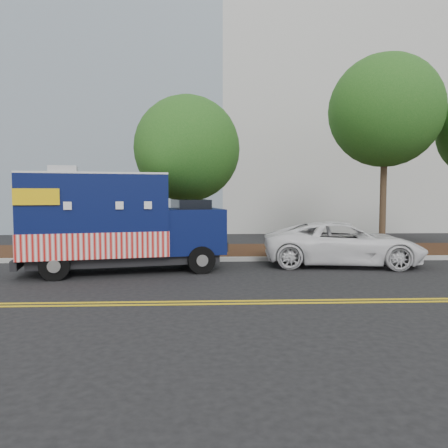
{
  "coord_description": "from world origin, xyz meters",
  "views": [
    {
      "loc": [
        0.88,
        -14.15,
        2.43
      ],
      "look_at": [
        1.55,
        0.6,
        1.4
      ],
      "focal_mm": 35.0,
      "sensor_mm": 36.0,
      "label": 1
    }
  ],
  "objects": [
    {
      "name": "sign_post",
      "position": [
        -2.6,
        1.75,
        1.2
      ],
      "size": [
        0.06,
        0.06,
        2.4
      ],
      "primitive_type": "cube",
      "color": "#473828",
      "rests_on": "ground"
    },
    {
      "name": "ground",
      "position": [
        0.0,
        0.0,
        0.0
      ],
      "size": [
        120.0,
        120.0,
        0.0
      ],
      "primitive_type": "plane",
      "color": "black",
      "rests_on": "ground"
    },
    {
      "name": "curb",
      "position": [
        0.0,
        1.4,
        0.07
      ],
      "size": [
        120.0,
        0.18,
        0.15
      ],
      "primitive_type": "cube",
      "color": "#9E9E99",
      "rests_on": "ground"
    },
    {
      "name": "centerline_near",
      "position": [
        0.0,
        -4.45,
        0.01
      ],
      "size": [
        120.0,
        0.1,
        0.01
      ],
      "primitive_type": "cube",
      "color": "gold",
      "rests_on": "ground"
    },
    {
      "name": "office_building",
      "position": [
        2.0,
        22.0,
        15.2
      ],
      "size": [
        46.0,
        20.0,
        30.4
      ],
      "color": "silver",
      "rests_on": "ground"
    },
    {
      "name": "centerline_far",
      "position": [
        0.0,
        -4.7,
        0.01
      ],
      "size": [
        120.0,
        0.1,
        0.01
      ],
      "primitive_type": "cube",
      "color": "gold",
      "rests_on": "ground"
    },
    {
      "name": "mulch_strip",
      "position": [
        0.0,
        3.5,
        0.07
      ],
      "size": [
        120.0,
        4.0,
        0.15
      ],
      "primitive_type": "cube",
      "color": "black",
      "rests_on": "ground"
    },
    {
      "name": "white_car",
      "position": [
        5.59,
        0.39,
        0.74
      ],
      "size": [
        5.6,
        3.14,
        1.48
      ],
      "primitive_type": "imported",
      "rotation": [
        0.0,
        0.0,
        1.44
      ],
      "color": "white",
      "rests_on": "ground"
    },
    {
      "name": "food_truck",
      "position": [
        -1.92,
        -0.51,
        1.47
      ],
      "size": [
        6.5,
        3.47,
        3.26
      ],
      "rotation": [
        0.0,
        0.0,
        0.21
      ],
      "color": "black",
      "rests_on": "ground"
    },
    {
      "name": "tree_b",
      "position": [
        0.22,
        3.11,
        4.18
      ],
      "size": [
        4.14,
        4.14,
        6.25
      ],
      "color": "#38281C",
      "rests_on": "ground"
    },
    {
      "name": "tree_c",
      "position": [
        8.11,
        3.19,
        5.72
      ],
      "size": [
        4.46,
        4.46,
        7.96
      ],
      "color": "#38281C",
      "rests_on": "ground"
    }
  ]
}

